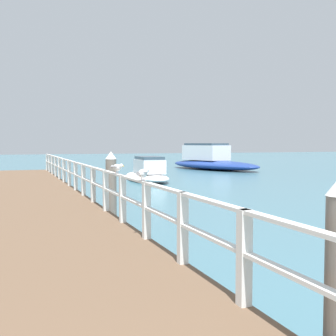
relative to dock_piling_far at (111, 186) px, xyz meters
The scene contains 7 objects.
pier_deck 2.91m from the dock_piling_far, 132.00° to the left, with size 3.17×27.13×0.45m, color brown.
pier_railing 2.13m from the dock_piling_far, 100.28° to the left, with size 0.12×25.65×0.96m.
dock_piling_far is the anchor object (origin of this frame).
seagull_foreground 4.14m from the dock_piling_far, 95.25° to the right, with size 0.34×0.40×0.21m.
seagull_background 2.35m from the dock_piling_far, 99.57° to the right, with size 0.23×0.47×0.21m.
boat_1 22.62m from the dock_piling_far, 57.39° to the left, with size 5.40×9.37×2.01m.
boat_3 11.97m from the dock_piling_far, 67.84° to the left, with size 2.04×5.46×1.33m.
Camera 1 is at (-0.66, 0.30, 2.06)m, focal length 46.61 mm.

